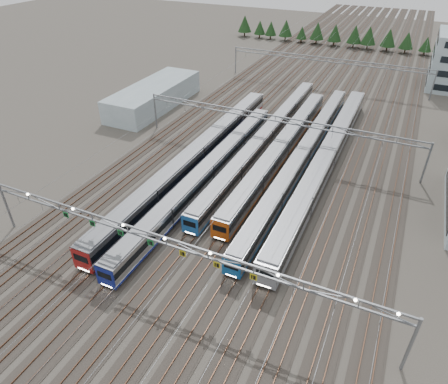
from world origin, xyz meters
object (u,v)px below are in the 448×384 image
at_px(train_a, 197,155).
at_px(gantry_mid, 275,123).
at_px(west_shed, 154,96).
at_px(gantry_far, 327,63).
at_px(train_c, 266,137).
at_px(train_b, 207,173).
at_px(train_d, 281,148).
at_px(train_e, 303,154).
at_px(gantry_near, 165,243).
at_px(train_f, 326,158).

xyz_separation_m(train_a, gantry_mid, (11.25, 11.73, 4.06)).
relative_size(train_a, west_shed, 2.11).
xyz_separation_m(gantry_far, west_shed, (-35.51, -34.23, -3.63)).
bearing_deg(train_c, gantry_far, 87.02).
relative_size(train_b, train_d, 0.99).
xyz_separation_m(train_e, gantry_near, (-6.80, -38.08, 5.10)).
xyz_separation_m(train_a, train_c, (9.00, 13.47, -0.25)).
bearing_deg(train_d, train_b, -121.70).
xyz_separation_m(train_b, gantry_near, (6.70, -23.68, 4.97)).
relative_size(train_d, train_e, 0.83).
bearing_deg(train_e, train_a, -151.71).
height_order(train_e, gantry_mid, gantry_mid).
bearing_deg(train_c, west_shed, 164.80).
bearing_deg(train_f, west_shed, 164.32).
distance_m(train_c, train_f, 14.11).
bearing_deg(gantry_near, train_f, 73.34).
xyz_separation_m(train_f, gantry_far, (-11.25, 47.36, 4.06)).
height_order(train_d, gantry_near, gantry_near).
relative_size(gantry_near, gantry_mid, 1.00).
xyz_separation_m(train_b, train_f, (18.00, 14.08, 0.21)).
bearing_deg(train_a, train_f, 22.61).
height_order(gantry_far, west_shed, gantry_far).
xyz_separation_m(train_d, gantry_mid, (-2.25, 1.87, 4.22)).
xyz_separation_m(train_f, west_shed, (-46.76, 13.13, 0.43)).
bearing_deg(train_d, train_a, -143.85).
bearing_deg(train_f, train_b, -141.96).
distance_m(train_b, train_c, 18.73).
bearing_deg(train_b, gantry_mid, 67.68).
bearing_deg(train_a, train_d, 36.15).
bearing_deg(west_shed, gantry_mid, -16.88).
xyz_separation_m(train_a, train_d, (13.50, 9.86, -0.16)).
xyz_separation_m(train_e, west_shed, (-42.26, 12.81, 0.77)).
bearing_deg(gantry_far, train_d, -87.25).
bearing_deg(train_c, train_e, -22.77).
distance_m(train_c, train_e, 9.76).
xyz_separation_m(train_f, gantry_mid, (-11.25, 2.36, 4.06)).
distance_m(train_e, gantry_far, 47.72).
distance_m(train_f, west_shed, 48.57).
bearing_deg(train_f, gantry_near, -106.66).
bearing_deg(gantry_near, train_d, 86.56).
relative_size(train_f, gantry_far, 1.19).
xyz_separation_m(train_b, train_c, (4.50, 18.18, -0.04)).
relative_size(train_a, gantry_mid, 1.12).
relative_size(gantry_far, west_shed, 1.88).
distance_m(train_b, train_e, 19.74).
bearing_deg(train_b, train_a, 133.69).
height_order(train_a, train_f, train_a).
bearing_deg(train_a, west_shed, 137.15).
distance_m(train_b, gantry_near, 25.11).
xyz_separation_m(gantry_mid, west_shed, (-35.51, 10.77, -3.63)).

